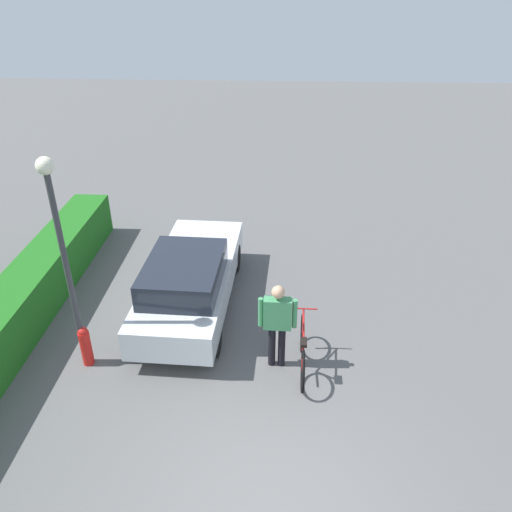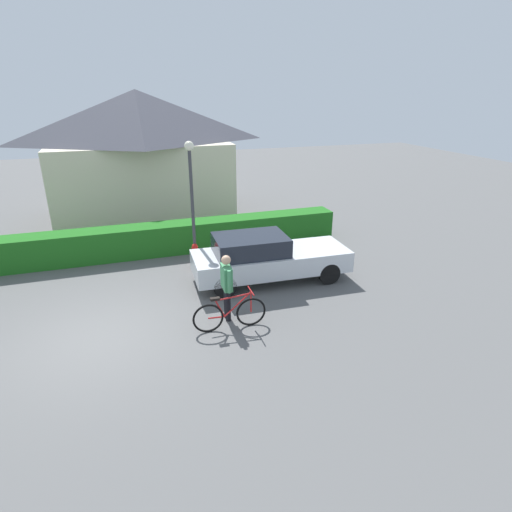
# 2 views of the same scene
# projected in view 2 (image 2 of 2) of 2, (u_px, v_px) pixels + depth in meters

# --- Properties ---
(ground_plane) EXTENTS (60.00, 60.00, 0.00)m
(ground_plane) POSITION_uv_depth(u_px,v_px,m) (100.00, 339.00, 9.54)
(ground_plane) COLOR #565656
(hedge_row) EXTENTS (16.64, 0.90, 1.03)m
(hedge_row) POSITION_uv_depth(u_px,v_px,m) (100.00, 245.00, 13.78)
(hedge_row) COLOR #1D621B
(hedge_row) RESTS_ON ground
(house_distant) EXTENTS (7.68, 4.36, 5.31)m
(house_distant) POSITION_uv_depth(u_px,v_px,m) (141.00, 154.00, 17.93)
(house_distant) COLOR beige
(house_distant) RESTS_ON ground
(parked_car_near) EXTENTS (4.60, 1.79, 1.44)m
(parked_car_near) POSITION_uv_depth(u_px,v_px,m) (266.00, 257.00, 12.18)
(parked_car_near) COLOR silver
(parked_car_near) RESTS_ON ground
(bicycle) EXTENTS (1.77, 0.50, 0.94)m
(bicycle) POSITION_uv_depth(u_px,v_px,m) (230.00, 314.00, 9.80)
(bicycle) COLOR black
(bicycle) RESTS_ON ground
(person_rider) EXTENTS (0.23, 0.68, 1.69)m
(person_rider) POSITION_uv_depth(u_px,v_px,m) (227.00, 283.00, 10.00)
(person_rider) COLOR black
(person_rider) RESTS_ON ground
(street_lamp) EXTENTS (0.28, 0.28, 3.92)m
(street_lamp) POSITION_uv_depth(u_px,v_px,m) (191.00, 188.00, 12.45)
(street_lamp) COLOR #38383D
(street_lamp) RESTS_ON ground
(fire_hydrant) EXTENTS (0.20, 0.20, 0.81)m
(fire_hydrant) POSITION_uv_depth(u_px,v_px,m) (195.00, 255.00, 13.20)
(fire_hydrant) COLOR red
(fire_hydrant) RESTS_ON ground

